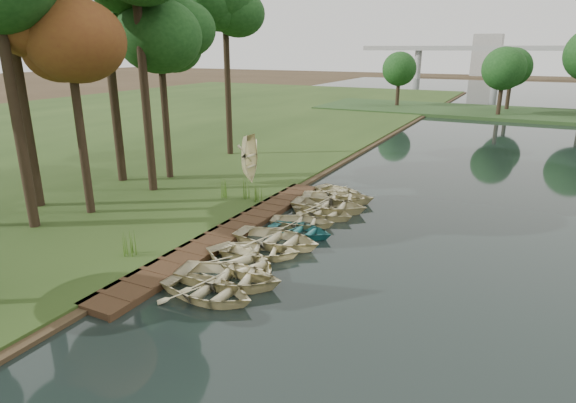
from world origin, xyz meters
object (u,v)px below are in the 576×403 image
at_px(stored_rowboat, 251,178).
at_px(rowboat_0, 208,288).
at_px(boardwalk, 232,231).
at_px(rowboat_1, 229,274).
at_px(rowboat_2, 242,260).

bearing_deg(stored_rowboat, rowboat_0, -154.56).
bearing_deg(boardwalk, rowboat_1, -57.82).
bearing_deg(rowboat_1, stored_rowboat, 17.84).
distance_m(boardwalk, rowboat_0, 5.95).
bearing_deg(rowboat_1, rowboat_0, 164.85).
xyz_separation_m(rowboat_2, stored_rowboat, (-5.58, 9.92, 0.17)).
relative_size(rowboat_0, rowboat_1, 0.89).
height_order(boardwalk, rowboat_1, rowboat_1).
xyz_separation_m(rowboat_1, stored_rowboat, (-5.86, 11.19, 0.15)).
xyz_separation_m(rowboat_1, rowboat_2, (-0.28, 1.27, -0.02)).
xyz_separation_m(boardwalk, rowboat_0, (2.56, -5.37, 0.26)).
xyz_separation_m(boardwalk, stored_rowboat, (-3.19, 6.96, 0.46)).
bearing_deg(rowboat_2, rowboat_1, -143.15).
bearing_deg(rowboat_1, boardwalk, 22.40).
distance_m(rowboat_2, stored_rowboat, 11.38).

